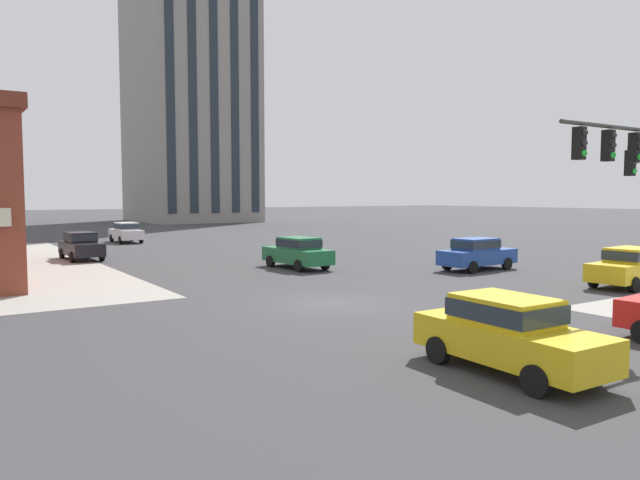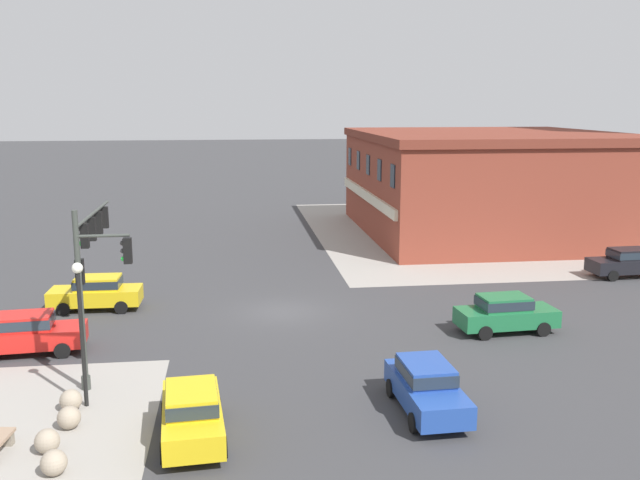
% 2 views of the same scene
% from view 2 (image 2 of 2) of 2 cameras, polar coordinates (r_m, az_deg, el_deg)
% --- Properties ---
extents(ground_plane, '(320.00, 320.00, 0.00)m').
position_cam_2_polar(ground_plane, '(34.63, -3.02, -5.85)').
color(ground_plane, '#38383A').
extents(sidewalk_far_corner, '(32.00, 32.00, 0.02)m').
position_cam_2_polar(sidewalk_far_corner, '(58.44, 15.39, 0.80)').
color(sidewalk_far_corner, gray).
rests_on(sidewalk_far_corner, ground).
extents(traffic_signal_main, '(6.59, 2.09, 6.50)m').
position_cam_2_polar(traffic_signal_main, '(27.21, -18.05, -1.47)').
color(traffic_signal_main, '#383D38').
rests_on(traffic_signal_main, ground).
extents(bollard_sphere_curb_a, '(0.73, 0.73, 0.73)m').
position_cam_2_polar(bollard_sphere_curb_a, '(25.35, -19.61, -12.17)').
color(bollard_sphere_curb_a, gray).
rests_on(bollard_sphere_curb_a, ground).
extents(bollard_sphere_curb_b, '(0.73, 0.73, 0.73)m').
position_cam_2_polar(bollard_sphere_curb_b, '(24.08, -19.74, -13.45)').
color(bollard_sphere_curb_b, gray).
rests_on(bollard_sphere_curb_b, ground).
extents(bollard_sphere_curb_c, '(0.73, 0.73, 0.73)m').
position_cam_2_polar(bollard_sphere_curb_c, '(22.80, -21.31, -15.00)').
color(bollard_sphere_curb_c, gray).
rests_on(bollard_sphere_curb_c, ground).
extents(bollard_sphere_curb_d, '(0.73, 0.73, 0.73)m').
position_cam_2_polar(bollard_sphere_curb_d, '(21.54, -20.84, -16.57)').
color(bollard_sphere_curb_d, gray).
rests_on(bollard_sphere_curb_d, ground).
extents(street_lamp_corner_near, '(0.36, 0.36, 4.99)m').
position_cam_2_polar(street_lamp_corner_near, '(24.59, -18.89, -5.91)').
color(street_lamp_corner_near, black).
rests_on(street_lamp_corner_near, ground).
extents(car_main_northbound_near, '(1.97, 4.44, 1.68)m').
position_cam_2_polar(car_main_northbound_near, '(36.41, -17.73, -4.02)').
color(car_main_northbound_near, gold).
rests_on(car_main_northbound_near, ground).
extents(car_main_northbound_far, '(4.46, 2.01, 1.68)m').
position_cam_2_polar(car_main_northbound_far, '(23.94, 8.65, -11.59)').
color(car_main_northbound_far, '#23479E').
rests_on(car_main_northbound_far, ground).
extents(car_main_southbound_near, '(2.10, 4.50, 1.68)m').
position_cam_2_polar(car_main_southbound_near, '(32.44, 14.86, -5.71)').
color(car_main_southbound_near, '#1E6B3D').
rests_on(car_main_southbound_near, ground).
extents(car_main_southbound_far, '(2.01, 4.46, 1.68)m').
position_cam_2_polar(car_main_southbound_far, '(44.93, 23.75, -1.61)').
color(car_main_southbound_far, black).
rests_on(car_main_southbound_far, ground).
extents(car_cross_eastbound, '(4.52, 2.15, 1.68)m').
position_cam_2_polar(car_cross_eastbound, '(22.19, -10.38, -13.55)').
color(car_cross_eastbound, gold).
rests_on(car_cross_eastbound, ground).
extents(car_cross_westbound, '(2.16, 4.53, 1.68)m').
position_cam_2_polar(car_cross_westbound, '(31.16, -22.67, -6.92)').
color(car_cross_westbound, red).
rests_on(car_cross_westbound, ground).
extents(storefront_block_near_corner, '(21.01, 19.24, 7.85)m').
position_cam_2_polar(storefront_block_near_corner, '(56.28, 13.41, 4.56)').
color(storefront_block_near_corner, brown).
rests_on(storefront_block_near_corner, ground).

